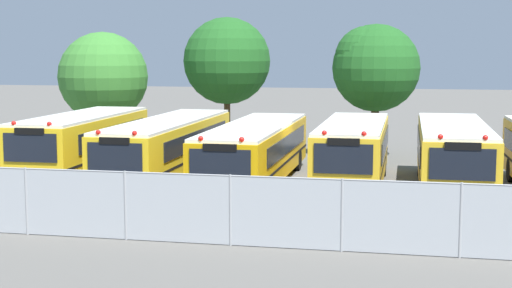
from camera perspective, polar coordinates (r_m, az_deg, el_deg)
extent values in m
plane|color=#595651|center=(29.97, 3.57, -3.13)|extent=(160.00, 160.00, 0.00)
cube|color=yellow|center=(32.48, -13.03, 0.07)|extent=(2.72, 9.40, 2.19)
cube|color=white|center=(32.36, -13.09, 2.10)|extent=(2.67, 9.22, 0.12)
cube|color=black|center=(28.37, -16.81, -2.91)|extent=(2.58, 0.21, 0.36)
cube|color=black|center=(28.22, -16.86, -0.28)|extent=(2.07, 0.10, 1.05)
cube|color=black|center=(32.22, -10.74, 0.70)|extent=(0.20, 7.29, 0.79)
cube|color=black|center=(33.24, -14.87, 0.78)|extent=(0.20, 7.29, 0.79)
cube|color=black|center=(32.53, -13.01, -0.69)|extent=(2.75, 9.50, 0.10)
sphere|color=red|center=(27.97, -15.50, 1.48)|extent=(0.18, 0.18, 0.18)
sphere|color=red|center=(28.61, -18.00, 1.51)|extent=(0.18, 0.18, 0.18)
cube|color=black|center=(28.15, -16.91, 0.94)|extent=(1.14, 0.10, 0.24)
cylinder|color=black|center=(29.20, -13.52, -2.59)|extent=(0.30, 1.01, 1.00)
cylinder|color=black|center=(30.17, -17.42, -2.41)|extent=(0.30, 1.01, 1.00)
cylinder|color=black|center=(34.83, -9.41, -0.95)|extent=(0.30, 1.01, 1.00)
cylinder|color=black|center=(35.66, -12.80, -0.84)|extent=(0.30, 1.01, 1.00)
cube|color=yellow|center=(31.27, -6.69, -0.21)|extent=(2.41, 11.43, 2.03)
cube|color=white|center=(31.15, -6.72, 1.75)|extent=(2.36, 11.20, 0.12)
cube|color=black|center=(26.04, -10.70, -3.60)|extent=(2.45, 0.16, 0.36)
cube|color=black|center=(25.90, -10.72, -0.97)|extent=(1.97, 0.06, 0.97)
cube|color=black|center=(31.15, -4.39, 0.39)|extent=(0.04, 8.91, 0.73)
cube|color=black|center=(31.92, -8.61, 0.49)|extent=(0.04, 8.91, 0.73)
cube|color=black|center=(31.32, -6.68, -0.94)|extent=(2.43, 11.54, 0.10)
sphere|color=red|center=(25.71, -9.25, 0.82)|extent=(0.18, 0.18, 0.18)
sphere|color=red|center=(26.21, -11.95, 0.87)|extent=(0.18, 0.18, 0.18)
cube|color=black|center=(25.82, -10.75, 0.23)|extent=(1.08, 0.08, 0.24)
cylinder|color=black|center=(27.03, -7.42, -3.22)|extent=(0.28, 1.00, 1.00)
cylinder|color=black|center=(27.79, -11.57, -3.02)|extent=(0.28, 1.00, 1.00)
cylinder|color=black|center=(34.80, -2.97, -0.87)|extent=(0.28, 1.00, 1.00)
cylinder|color=black|center=(35.40, -6.30, -0.77)|extent=(0.28, 1.00, 1.00)
cube|color=#EAA80C|center=(29.87, -0.05, -0.58)|extent=(2.52, 11.28, 1.95)
cube|color=white|center=(29.75, -0.05, 1.39)|extent=(2.47, 11.05, 0.12)
cube|color=black|center=(24.51, -2.78, -4.15)|extent=(2.56, 0.16, 0.36)
cube|color=black|center=(24.37, -2.77, -1.49)|extent=(2.06, 0.06, 0.93)
cube|color=black|center=(29.89, 2.46, 0.02)|extent=(0.05, 8.79, 0.70)
cube|color=black|center=(30.40, -2.29, 0.14)|extent=(0.05, 8.79, 0.70)
cube|color=black|center=(29.92, -0.05, -1.32)|extent=(2.55, 11.39, 0.10)
sphere|color=red|center=(24.26, -1.10, 0.34)|extent=(0.18, 0.18, 0.18)
sphere|color=red|center=(24.61, -4.24, 0.42)|extent=(0.18, 0.18, 0.18)
cube|color=black|center=(24.28, -2.78, -0.28)|extent=(1.13, 0.08, 0.24)
cylinder|color=black|center=(25.68, 0.46, -3.70)|extent=(0.28, 1.00, 1.00)
cylinder|color=black|center=(26.20, -4.34, -3.50)|extent=(0.28, 1.00, 1.00)
cylinder|color=black|center=(33.53, 3.16, -1.17)|extent=(0.28, 1.00, 1.00)
cylinder|color=black|center=(33.93, -0.57, -1.06)|extent=(0.28, 1.00, 1.00)
cube|color=yellow|center=(29.53, 7.44, -0.59)|extent=(2.42, 9.33, 2.09)
cube|color=white|center=(29.40, 7.47, 1.55)|extent=(2.38, 9.14, 0.12)
cube|color=black|center=(25.01, 6.62, -3.97)|extent=(2.43, 0.17, 0.36)
cube|color=black|center=(24.85, 6.67, -1.13)|extent=(1.96, 0.07, 1.00)
cube|color=black|center=(29.72, 9.82, 0.07)|extent=(0.07, 7.27, 0.75)
cube|color=black|center=(29.89, 5.17, 0.18)|extent=(0.07, 7.27, 0.75)
cube|color=black|center=(29.58, 7.43, -1.39)|extent=(2.45, 9.42, 0.10)
sphere|color=red|center=(24.87, 8.24, 0.77)|extent=(0.18, 0.18, 0.18)
sphere|color=red|center=(24.98, 5.23, 0.84)|extent=(0.18, 0.18, 0.18)
cube|color=black|center=(24.77, 6.69, 0.17)|extent=(1.07, 0.08, 0.24)
cylinder|color=black|center=(26.39, 9.18, -3.50)|extent=(0.28, 1.00, 1.00)
cylinder|color=black|center=(26.56, 4.63, -3.36)|extent=(0.28, 1.00, 1.00)
cylinder|color=black|center=(32.43, 9.64, -1.54)|extent=(0.28, 1.00, 1.00)
cylinder|color=black|center=(32.56, 5.93, -1.44)|extent=(0.28, 1.00, 1.00)
cube|color=yellow|center=(29.40, 14.77, -0.78)|extent=(2.53, 10.20, 2.11)
cube|color=white|center=(29.27, 14.84, 1.38)|extent=(2.48, 9.99, 0.12)
cube|color=black|center=(24.46, 15.37, -4.43)|extent=(2.53, 0.17, 0.36)
cube|color=black|center=(24.29, 15.46, -1.51)|extent=(2.04, 0.07, 1.01)
cube|color=black|center=(29.75, 17.19, -0.11)|extent=(0.07, 7.95, 0.76)
cube|color=black|center=(29.61, 12.32, 0.01)|extent=(0.07, 7.95, 0.76)
cube|color=black|center=(29.46, 14.75, -1.59)|extent=(2.55, 10.30, 0.10)
sphere|color=red|center=(24.41, 17.09, 0.45)|extent=(0.18, 0.18, 0.18)
sphere|color=red|center=(24.32, 13.89, 0.54)|extent=(0.18, 0.18, 0.18)
cube|color=black|center=(24.21, 15.50, -0.16)|extent=(1.12, 0.08, 0.24)
cylinder|color=black|center=(26.00, 17.58, -3.90)|extent=(0.28, 1.00, 1.00)
cylinder|color=black|center=(25.85, 12.71, -3.80)|extent=(0.28, 1.00, 1.00)
cylinder|color=black|center=(32.86, 16.33, -1.62)|extent=(0.28, 1.00, 1.00)
cylinder|color=black|center=(32.74, 12.48, -1.53)|extent=(0.28, 1.00, 1.00)
cylinder|color=black|center=(32.31, 18.91, -1.86)|extent=(0.31, 1.01, 1.00)
cylinder|color=#4C3823|center=(41.53, -11.48, 1.08)|extent=(0.30, 0.30, 2.14)
sphere|color=#387A2D|center=(41.33, -11.58, 5.05)|extent=(4.83, 4.83, 4.83)
sphere|color=#387A2D|center=(41.56, -11.28, 4.92)|extent=(3.15, 3.15, 3.15)
cylinder|color=#4C3823|center=(40.79, -2.21, 1.75)|extent=(0.34, 0.34, 3.04)
sphere|color=#1E561E|center=(40.62, -2.23, 6.36)|extent=(4.70, 4.70, 4.70)
sphere|color=#1E561E|center=(40.72, -1.16, 6.16)|extent=(3.16, 3.16, 3.16)
cylinder|color=#4C3823|center=(37.84, 9.04, 1.11)|extent=(0.40, 0.40, 2.86)
sphere|color=#1E561E|center=(37.65, 9.13, 5.75)|extent=(4.34, 4.34, 4.34)
sphere|color=#1E561E|center=(37.46, 8.47, 6.47)|extent=(3.22, 3.22, 3.22)
cylinder|color=#9EA0A3|center=(22.69, -17.11, -4.19)|extent=(0.07, 0.07, 1.98)
cylinder|color=#9EA0A3|center=(21.41, -9.93, -4.65)|extent=(0.07, 0.07, 1.98)
cylinder|color=#9EA0A3|center=(20.49, -1.97, -5.07)|extent=(0.07, 0.07, 1.98)
cylinder|color=#9EA0A3|center=(20.00, 6.57, -5.42)|extent=(0.07, 0.07, 1.98)
cylinder|color=#9EA0A3|center=(19.97, 15.34, -5.65)|extent=(0.07, 0.07, 1.98)
cube|color=#ADB2B7|center=(20.49, -1.97, -5.07)|extent=(24.34, 0.02, 1.94)
cylinder|color=#9EA0A3|center=(20.31, -1.98, -2.43)|extent=(24.34, 0.04, 0.04)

